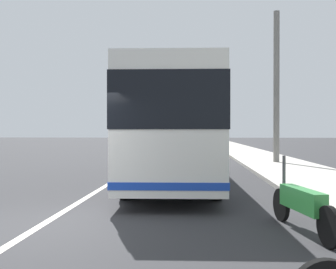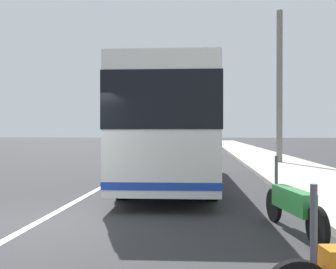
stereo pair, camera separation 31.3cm
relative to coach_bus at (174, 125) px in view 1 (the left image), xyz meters
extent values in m
plane|color=#2D2D30|center=(-6.45, 2.09, -1.95)|extent=(220.00, 220.00, 0.00)
cube|color=#B2ADA3|center=(3.55, -4.93, -1.88)|extent=(110.00, 3.60, 0.14)
cube|color=silver|center=(3.55, 2.09, -1.94)|extent=(110.00, 0.16, 0.01)
cube|color=silver|center=(0.00, 0.00, -0.08)|extent=(10.77, 2.79, 3.05)
cube|color=black|center=(0.00, 0.00, 0.42)|extent=(10.81, 2.83, 1.21)
cube|color=#193FB2|center=(0.00, 0.00, -1.35)|extent=(10.80, 2.82, 0.16)
cylinder|color=black|center=(3.39, 1.23, -1.45)|extent=(1.01, 0.33, 1.00)
cylinder|color=black|center=(3.46, -1.01, -1.45)|extent=(1.01, 0.33, 1.00)
cylinder|color=black|center=(-3.46, 1.01, -1.45)|extent=(1.01, 0.33, 1.00)
cylinder|color=black|center=(-3.39, -1.23, -1.45)|extent=(1.01, 0.33, 1.00)
cylinder|color=black|center=(-5.62, -2.35, -1.64)|extent=(0.62, 0.19, 0.62)
cylinder|color=black|center=(-7.33, -2.67, -1.64)|extent=(0.62, 0.19, 0.62)
cube|color=#338C3F|center=(-6.48, -2.51, -1.39)|extent=(1.33, 0.47, 0.37)
cylinder|color=#4C4C51|center=(-5.75, -2.38, -1.04)|extent=(0.06, 0.06, 0.70)
cube|color=gold|center=(13.83, -0.11, -1.35)|extent=(4.17, 1.82, 0.83)
cube|color=black|center=(13.78, -0.11, -0.64)|extent=(2.08, 1.63, 0.60)
cylinder|color=black|center=(15.21, 0.63, -1.63)|extent=(0.65, 0.24, 0.64)
cylinder|color=black|center=(15.17, -0.93, -1.63)|extent=(0.65, 0.24, 0.64)
cylinder|color=black|center=(12.48, 0.70, -1.63)|extent=(0.65, 0.24, 0.64)
cylinder|color=black|center=(12.44, -0.86, -1.63)|extent=(0.65, 0.24, 0.64)
cube|color=red|center=(29.02, -0.47, -1.34)|extent=(4.75, 2.15, 0.85)
cube|color=black|center=(28.86, -0.45, -0.63)|extent=(2.64, 1.85, 0.58)
cylinder|color=black|center=(30.61, 0.25, -1.63)|extent=(0.65, 0.27, 0.64)
cylinder|color=black|center=(30.49, -1.41, -1.63)|extent=(0.65, 0.27, 0.64)
cylinder|color=black|center=(27.56, 0.47, -1.63)|extent=(0.65, 0.27, 0.64)
cylinder|color=black|center=(27.44, -1.18, -1.63)|extent=(0.65, 0.27, 0.64)
cylinder|color=slate|center=(7.44, -5.00, 2.06)|extent=(0.31, 0.31, 8.02)
camera|label=1|loc=(-13.15, -0.68, -0.25)|focal=41.46mm
camera|label=2|loc=(-13.12, -0.99, -0.25)|focal=41.46mm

